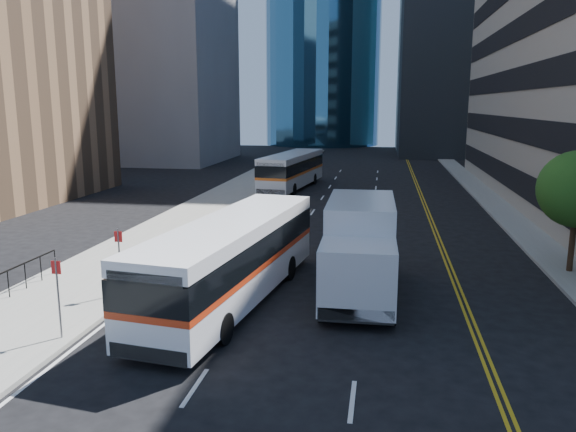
% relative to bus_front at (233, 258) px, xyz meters
% --- Properties ---
extents(ground, '(160.00, 160.00, 0.00)m').
position_rel_bus_front_xyz_m(ground, '(4.19, -2.34, -1.66)').
color(ground, black).
rests_on(ground, ground).
extents(sidewalk_west, '(5.00, 90.00, 0.15)m').
position_rel_bus_front_xyz_m(sidewalk_west, '(-6.31, 22.66, -1.59)').
color(sidewalk_west, gray).
rests_on(sidewalk_west, ground).
extents(sidewalk_east, '(2.00, 90.00, 0.15)m').
position_rel_bus_front_xyz_m(sidewalk_east, '(13.19, 22.66, -1.59)').
color(sidewalk_east, gray).
rests_on(sidewalk_east, ground).
extents(midrise_west, '(18.00, 18.00, 35.00)m').
position_rel_bus_front_xyz_m(midrise_west, '(-23.81, 49.66, 15.84)').
color(midrise_west, gray).
rests_on(midrise_west, ground).
extents(bus_front, '(4.12, 12.03, 3.04)m').
position_rel_bus_front_xyz_m(bus_front, '(0.00, 0.00, 0.00)').
color(bus_front, white).
rests_on(bus_front, ground).
extents(bus_rear, '(3.99, 11.79, 2.98)m').
position_rel_bus_front_xyz_m(bus_rear, '(-2.41, 28.15, -0.03)').
color(bus_rear, silver).
rests_on(bus_rear, ground).
extents(box_truck, '(2.67, 7.35, 3.49)m').
position_rel_bus_front_xyz_m(box_truck, '(4.48, 1.55, 0.18)').
color(box_truck, silver).
rests_on(box_truck, ground).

